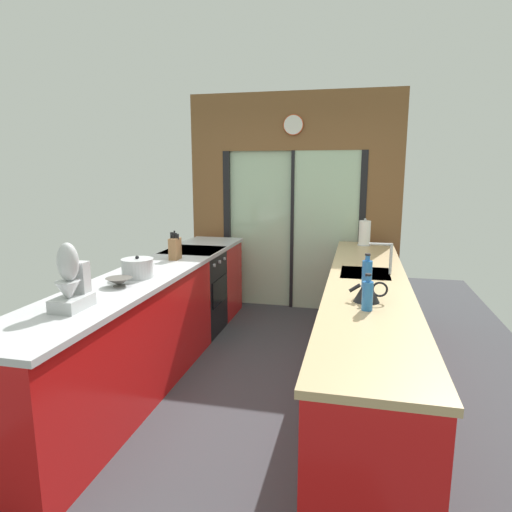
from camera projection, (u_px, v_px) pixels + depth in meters
ground_plane at (262, 364)px, 4.17m from camera, size 5.04×7.60×0.02m
back_wall_unit at (293, 190)px, 5.60m from camera, size 2.64×0.12×2.70m
left_counter_run at (147, 324)px, 3.83m from camera, size 0.62×3.80×0.92m
right_counter_run at (365, 335)px, 3.59m from camera, size 0.62×3.80×0.92m
sink_faucet at (387, 253)px, 3.68m from camera, size 0.19×0.02×0.26m
oven_range at (194, 291)px, 4.90m from camera, size 0.60×0.60×0.92m
mixing_bowl at (119, 282)px, 3.30m from camera, size 0.20×0.20×0.07m
knife_block at (175, 248)px, 4.29m from camera, size 0.09×0.14×0.28m
stand_mixer at (71, 284)px, 2.75m from camera, size 0.17×0.27×0.42m
stock_pot at (138, 268)px, 3.57m from camera, size 0.25×0.25×0.18m
kettle at (367, 290)px, 2.91m from camera, size 0.25×0.17×0.19m
soap_bottle_near at (367, 295)px, 2.73m from camera, size 0.07×0.07×0.23m
soap_bottle_far at (367, 276)px, 3.11m from camera, size 0.07×0.07×0.28m
paper_towel_roll at (365, 233)px, 5.07m from camera, size 0.15×0.15×0.31m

